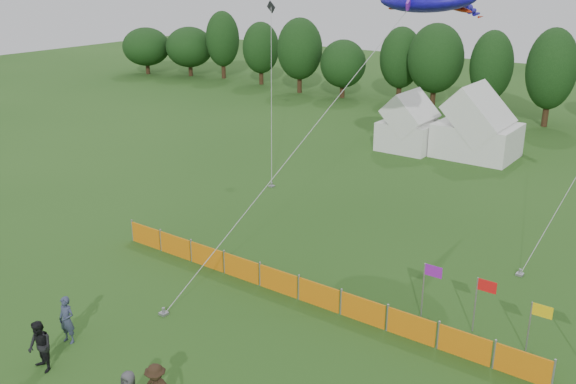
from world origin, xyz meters
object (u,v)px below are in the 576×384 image
Objects in this scene: tent_left at (410,126)px; tent_right at (477,129)px; spectator_a at (67,320)px; spectator_b at (40,347)px; barrier_fence at (298,288)px.

tent_left is 4.80m from tent_right.
spectator_a is 0.98× the size of spectator_b.
tent_left is at bearing 83.85° from spectator_a.
spectator_a is at bearing -123.20° from barrier_fence.
spectator_b is at bearing -94.01° from tent_right.
spectator_b is at bearing -73.46° from spectator_a.
tent_left reaches higher than spectator_b.
spectator_a is at bearing -87.05° from tent_left.
spectator_a is at bearing 123.94° from spectator_b.
tent_right reaches higher than tent_left.
tent_right is at bearing 75.32° from spectator_a.
tent_right is 31.84m from spectator_a.
tent_right reaches higher than barrier_fence.
spectator_b is at bearing -114.44° from barrier_fence.
tent_right is 24.36m from barrier_fence.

